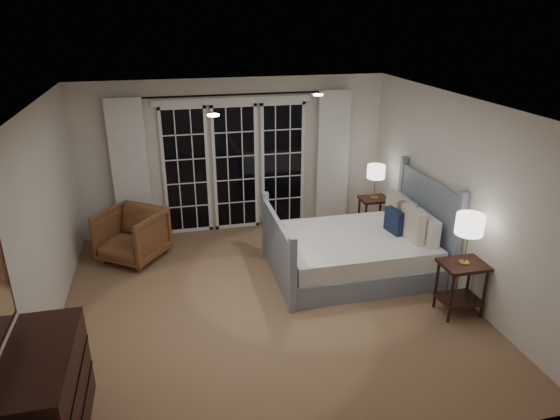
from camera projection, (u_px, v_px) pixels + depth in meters
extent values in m
plane|color=#866248|center=(267.00, 302.00, 6.36)|extent=(5.00, 5.00, 0.00)
plane|color=white|center=(264.00, 105.00, 5.43)|extent=(5.00, 5.00, 0.00)
cube|color=silver|center=(38.00, 231.00, 5.36)|extent=(0.02, 5.00, 2.50)
cube|color=silver|center=(455.00, 195.00, 6.43)|extent=(0.02, 5.00, 2.50)
cube|color=silver|center=(235.00, 156.00, 8.15)|extent=(5.00, 0.02, 2.50)
cube|color=silver|center=(335.00, 336.00, 3.63)|extent=(5.00, 0.02, 2.50)
cube|color=black|center=(186.00, 171.00, 8.03)|extent=(0.66, 0.02, 2.02)
cube|color=black|center=(235.00, 168.00, 8.20)|extent=(0.66, 0.02, 2.02)
cube|color=black|center=(283.00, 165.00, 8.37)|extent=(0.66, 0.02, 2.02)
cube|color=white|center=(233.00, 101.00, 7.78)|extent=(2.50, 0.04, 0.10)
cylinder|color=black|center=(233.00, 95.00, 7.69)|extent=(3.50, 0.03, 0.03)
cube|color=white|center=(131.00, 171.00, 7.73)|extent=(0.55, 0.10, 2.25)
cube|color=white|center=(333.00, 157.00, 8.43)|extent=(0.55, 0.10, 2.25)
cylinder|color=white|center=(318.00, 95.00, 6.15)|extent=(0.12, 0.12, 0.01)
cylinder|color=white|center=(213.00, 115.00, 4.95)|extent=(0.12, 0.12, 0.01)
cube|color=gray|center=(352.00, 262.00, 7.06)|extent=(2.05, 1.60, 0.30)
cube|color=beige|center=(353.00, 244.00, 6.96)|extent=(1.99, 1.54, 0.25)
cube|color=gray|center=(426.00, 222.00, 7.10)|extent=(0.06, 1.60, 1.30)
cube|color=gray|center=(278.00, 250.00, 6.72)|extent=(0.06, 1.60, 0.90)
cube|color=beige|center=(425.00, 227.00, 6.74)|extent=(0.14, 0.60, 0.36)
cube|color=beige|center=(403.00, 210.00, 7.32)|extent=(0.14, 0.60, 0.36)
cube|color=beige|center=(413.00, 224.00, 6.73)|extent=(0.16, 0.46, 0.45)
cube|color=beige|center=(395.00, 209.00, 7.23)|extent=(0.16, 0.46, 0.45)
cube|color=#161E3D|center=(394.00, 221.00, 6.97)|extent=(0.15, 0.35, 0.34)
cube|color=black|center=(464.00, 265.00, 5.90)|extent=(0.52, 0.42, 0.04)
cube|color=black|center=(458.00, 299.00, 6.08)|extent=(0.48, 0.38, 0.03)
cylinder|color=black|center=(451.00, 299.00, 5.83)|extent=(0.04, 0.04, 0.65)
cylinder|color=black|center=(484.00, 294.00, 5.92)|extent=(0.04, 0.04, 0.65)
cylinder|color=black|center=(436.00, 284.00, 6.13)|extent=(0.04, 0.04, 0.65)
cylinder|color=black|center=(468.00, 280.00, 6.22)|extent=(0.04, 0.04, 0.65)
cube|color=black|center=(374.00, 199.00, 8.20)|extent=(0.45, 0.36, 0.04)
cube|color=black|center=(372.00, 222.00, 8.35)|extent=(0.42, 0.33, 0.03)
cylinder|color=black|center=(365.00, 220.00, 8.14)|extent=(0.04, 0.04, 0.56)
cylinder|color=black|center=(387.00, 218.00, 8.22)|extent=(0.04, 0.04, 0.56)
cylinder|color=black|center=(359.00, 213.00, 8.40)|extent=(0.04, 0.04, 0.56)
cylinder|color=black|center=(380.00, 211.00, 8.48)|extent=(0.04, 0.04, 0.56)
cylinder|color=tan|center=(464.00, 262.00, 5.89)|extent=(0.12, 0.12, 0.02)
cylinder|color=tan|center=(466.00, 248.00, 5.82)|extent=(0.02, 0.02, 0.36)
cylinder|color=white|center=(470.00, 224.00, 5.71)|extent=(0.32, 0.32, 0.24)
cylinder|color=tan|center=(374.00, 197.00, 8.19)|extent=(0.12, 0.12, 0.02)
cylinder|color=tan|center=(375.00, 187.00, 8.13)|extent=(0.02, 0.02, 0.33)
cylinder|color=white|center=(376.00, 172.00, 8.03)|extent=(0.29, 0.29, 0.21)
imported|color=brown|center=(132.00, 235.00, 7.33)|extent=(1.16, 1.16, 0.77)
cube|color=black|center=(46.00, 399.00, 4.13)|extent=(0.54, 1.29, 0.92)
cube|color=black|center=(84.00, 409.00, 4.25)|extent=(0.01, 1.27, 0.01)
cube|color=black|center=(79.00, 380.00, 4.14)|extent=(0.01, 1.27, 0.01)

